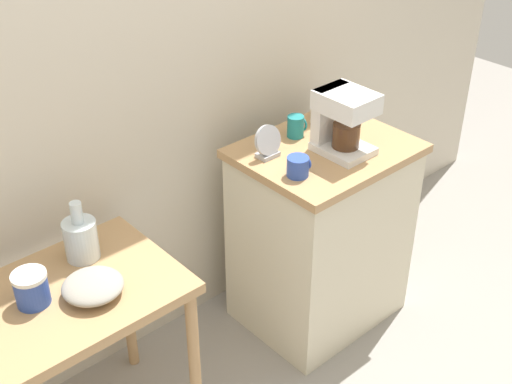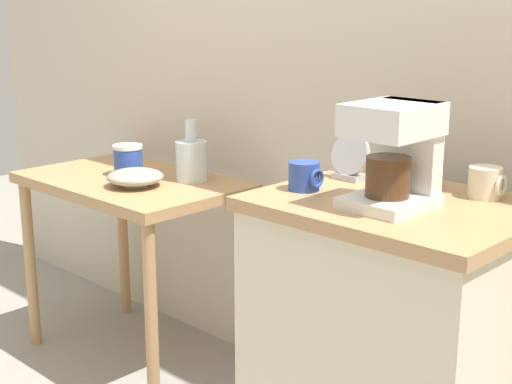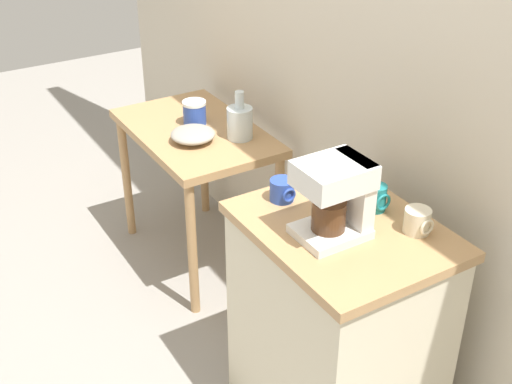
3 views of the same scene
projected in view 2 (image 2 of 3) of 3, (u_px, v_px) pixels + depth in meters
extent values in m
cube|color=tan|center=(131.00, 183.00, 2.84)|extent=(0.86, 0.54, 0.04)
cylinder|color=tan|center=(30.00, 265.00, 3.03)|extent=(0.04, 0.04, 0.69)
cylinder|color=tan|center=(151.00, 320.00, 2.51)|extent=(0.04, 0.04, 0.69)
cylinder|color=tan|center=(123.00, 239.00, 3.35)|extent=(0.04, 0.04, 0.69)
cylinder|color=tan|center=(248.00, 284.00, 2.83)|extent=(0.04, 0.04, 0.69)
cube|color=beige|center=(390.00, 363.00, 2.04)|extent=(0.67, 0.53, 0.85)
cube|color=tan|center=(398.00, 207.00, 1.93)|extent=(0.70, 0.56, 0.04)
cylinder|color=#9E998C|center=(136.00, 185.00, 2.70)|extent=(0.09, 0.09, 0.01)
ellipsoid|color=#9E998C|center=(135.00, 177.00, 2.69)|extent=(0.20, 0.20, 0.06)
cylinder|color=silver|center=(192.00, 161.00, 2.77)|extent=(0.12, 0.12, 0.15)
cylinder|color=silver|center=(191.00, 131.00, 2.75)|extent=(0.04, 0.04, 0.08)
cylinder|color=#2D4CAD|center=(128.00, 162.00, 2.87)|extent=(0.11, 0.11, 0.10)
cylinder|color=white|center=(128.00, 147.00, 2.85)|extent=(0.11, 0.11, 0.01)
cube|color=white|center=(389.00, 202.00, 1.86)|extent=(0.18, 0.22, 0.03)
cube|color=white|center=(410.00, 151.00, 1.89)|extent=(0.16, 0.05, 0.26)
cube|color=white|center=(393.00, 120.00, 1.81)|extent=(0.18, 0.22, 0.08)
cylinder|color=#4C2D19|center=(388.00, 177.00, 1.84)|extent=(0.11, 0.11, 0.10)
cylinder|color=teal|center=(422.00, 172.00, 2.04)|extent=(0.07, 0.07, 0.09)
torus|color=teal|center=(433.00, 174.00, 2.02)|extent=(0.01, 0.06, 0.06)
cylinder|color=#2D4CAD|center=(304.00, 176.00, 2.03)|extent=(0.08, 0.08, 0.08)
torus|color=#2D4CAD|center=(317.00, 179.00, 2.00)|extent=(0.01, 0.05, 0.05)
cylinder|color=beige|center=(485.00, 183.00, 1.94)|extent=(0.09, 0.09, 0.08)
torus|color=beige|center=(501.00, 185.00, 1.91)|extent=(0.01, 0.06, 0.06)
cube|color=#B2B5BA|center=(350.00, 176.00, 2.15)|extent=(0.09, 0.06, 0.02)
cylinder|color=#B2B5BA|center=(350.00, 154.00, 2.14)|extent=(0.12, 0.05, 0.12)
cylinder|color=black|center=(350.00, 154.00, 2.14)|extent=(0.10, 0.04, 0.10)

